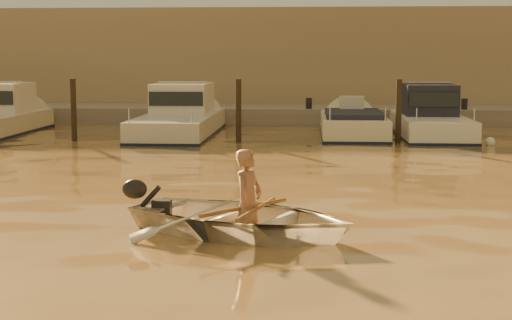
# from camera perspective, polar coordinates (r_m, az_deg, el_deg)

# --- Properties ---
(ground_plane) EXTENTS (160.00, 160.00, 0.00)m
(ground_plane) POSITION_cam_1_polar(r_m,az_deg,el_deg) (11.30, -6.71, -6.38)
(ground_plane) COLOR olive
(ground_plane) RESTS_ON ground
(dinghy) EXTENTS (4.31, 3.77, 0.74)m
(dinghy) POSITION_cam_1_polar(r_m,az_deg,el_deg) (12.02, -1.00, -4.24)
(dinghy) COLOR silver
(dinghy) RESTS_ON ground_plane
(person) EXTENTS (0.59, 0.69, 1.62)m
(person) POSITION_cam_1_polar(r_m,az_deg,el_deg) (11.93, -0.57, -3.08)
(person) COLOR #98684C
(person) RESTS_ON dinghy
(outboard_motor) EXTENTS (0.98, 0.72, 0.70)m
(outboard_motor) POSITION_cam_1_polar(r_m,az_deg,el_deg) (12.78, -6.95, -3.46)
(outboard_motor) COLOR black
(outboard_motor) RESTS_ON dinghy
(oar_port) EXTENTS (0.46, 2.07, 0.13)m
(oar_port) POSITION_cam_1_polar(r_m,az_deg,el_deg) (11.88, 0.07, -3.57)
(oar_port) COLOR brown
(oar_port) RESTS_ON dinghy
(oar_starboard) EXTENTS (1.20, 1.79, 0.13)m
(oar_starboard) POSITION_cam_1_polar(r_m,az_deg,el_deg) (11.97, -0.79, -3.48)
(oar_starboard) COLOR brown
(oar_starboard) RESTS_ON dinghy
(moored_boat_2) EXTENTS (2.40, 8.00, 1.75)m
(moored_boat_2) POSITION_cam_1_polar(r_m,az_deg,el_deg) (27.23, -5.59, 3.16)
(moored_boat_2) COLOR silver
(moored_boat_2) RESTS_ON ground_plane
(moored_boat_3) EXTENTS (2.12, 6.11, 0.95)m
(moored_boat_3) POSITION_cam_1_polar(r_m,az_deg,el_deg) (26.92, 7.06, 2.23)
(moored_boat_3) COLOR #EFE8C8
(moored_boat_3) RESTS_ON ground_plane
(moored_boat_4) EXTENTS (2.15, 6.65, 1.75)m
(moored_boat_4) POSITION_cam_1_polar(r_m,az_deg,el_deg) (27.16, 12.61, 3.00)
(moored_boat_4) COLOR white
(moored_boat_4) RESTS_ON ground_plane
(piling_1) EXTENTS (0.18, 0.18, 2.20)m
(piling_1) POSITION_cam_1_polar(r_m,az_deg,el_deg) (25.77, -13.12, 3.36)
(piling_1) COLOR #2D2319
(piling_1) RESTS_ON ground_plane
(piling_2) EXTENTS (0.18, 0.18, 2.20)m
(piling_2) POSITION_cam_1_polar(r_m,az_deg,el_deg) (24.74, -1.28, 3.39)
(piling_2) COLOR #2D2319
(piling_2) RESTS_ON ground_plane
(piling_3) EXTENTS (0.18, 0.18, 2.20)m
(piling_3) POSITION_cam_1_polar(r_m,az_deg,el_deg) (24.79, 10.33, 3.27)
(piling_3) COLOR #2D2319
(piling_3) RESTS_ON ground_plane
(fender_c) EXTENTS (0.30, 0.30, 0.30)m
(fender_c) POSITION_cam_1_polar(r_m,az_deg,el_deg) (24.05, -5.83, 1.31)
(fender_c) COLOR silver
(fender_c) RESTS_ON ground_plane
(fender_d) EXTENTS (0.30, 0.30, 0.30)m
(fender_d) POSITION_cam_1_polar(r_m,az_deg,el_deg) (24.72, 5.21, 1.49)
(fender_d) COLOR #D85919
(fender_d) RESTS_ON ground_plane
(fender_e) EXTENTS (0.30, 0.30, 0.30)m
(fender_e) POSITION_cam_1_polar(r_m,az_deg,el_deg) (24.94, 16.68, 1.25)
(fender_e) COLOR white
(fender_e) RESTS_ON ground_plane
(quay) EXTENTS (52.00, 4.00, 1.00)m
(quay) POSITION_cam_1_polar(r_m,az_deg,el_deg) (32.44, 0.32, 3.06)
(quay) COLOR gray
(quay) RESTS_ON ground_plane
(waterfront_building) EXTENTS (46.00, 7.00, 4.80)m
(waterfront_building) POSITION_cam_1_polar(r_m,az_deg,el_deg) (37.83, 0.86, 7.12)
(waterfront_building) COLOR #9E8466
(waterfront_building) RESTS_ON quay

